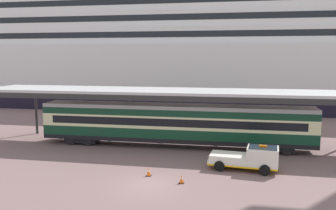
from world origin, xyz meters
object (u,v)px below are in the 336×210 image
object	(u,v)px
service_truck	(250,157)
traffic_cone_mid	(181,179)
cruise_ship	(155,51)
traffic_cone_near	(149,172)
train_carriage	(175,123)

from	to	relation	value
service_truck	traffic_cone_mid	world-z (taller)	service_truck
cruise_ship	traffic_cone_near	bearing A→B (deg)	-77.93
cruise_ship	traffic_cone_mid	xyz separation A→B (m)	(12.05, -45.38, -9.47)
train_carriage	traffic_cone_mid	world-z (taller)	train_carriage
service_truck	traffic_cone_near	bearing A→B (deg)	-159.27
train_carriage	traffic_cone_near	xyz separation A→B (m)	(-0.47, -8.58, -2.01)
traffic_cone_near	traffic_cone_mid	bearing A→B (deg)	-22.57
cruise_ship	traffic_cone_mid	distance (m)	47.90
cruise_ship	traffic_cone_near	xyz separation A→B (m)	(9.48, -44.32, -9.46)
cruise_ship	traffic_cone_mid	size ratio (longest dim) A/B	275.83
train_carriage	service_truck	world-z (taller)	train_carriage
train_carriage	service_truck	distance (m)	9.08
train_carriage	service_truck	size ratio (longest dim) A/B	4.78
train_carriage	traffic_cone_mid	distance (m)	10.08
service_truck	cruise_ship	bearing A→B (deg)	112.00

